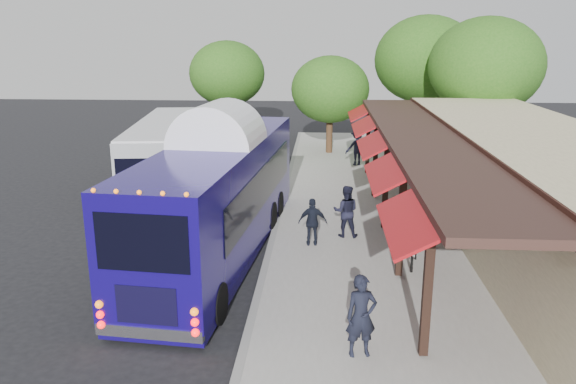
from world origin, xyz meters
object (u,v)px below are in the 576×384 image
(coach_bus, at_px, (220,191))
(ped_d, at_px, (357,147))
(city_bus, at_px, (165,148))
(ped_c, at_px, (313,222))
(sign_board, at_px, (413,249))
(ped_a, at_px, (361,316))
(ped_b, at_px, (346,211))

(coach_bus, distance_m, ped_d, 13.08)
(coach_bus, distance_m, city_bus, 9.83)
(ped_c, bearing_deg, ped_d, -104.24)
(sign_board, bearing_deg, ped_c, 129.95)
(ped_a, relative_size, ped_c, 1.15)
(city_bus, distance_m, sign_board, 14.34)
(city_bus, relative_size, ped_b, 6.16)
(ped_b, distance_m, ped_d, 10.84)
(city_bus, height_order, ped_a, city_bus)
(coach_bus, relative_size, sign_board, 11.47)
(city_bus, distance_m, ped_d, 9.64)
(city_bus, xyz_separation_m, ped_a, (8.16, -14.74, -0.52))
(city_bus, relative_size, sign_board, 10.33)
(ped_b, xyz_separation_m, sign_board, (1.74, -2.85, -0.16))
(coach_bus, xyz_separation_m, ped_a, (3.94, -5.88, -0.97))
(ped_a, distance_m, ped_d, 18.01)
(city_bus, relative_size, ped_a, 6.05)
(coach_bus, height_order, ped_a, coach_bus)
(ped_d, height_order, sign_board, ped_d)
(ped_a, bearing_deg, coach_bus, 111.86)
(coach_bus, relative_size, ped_c, 7.74)
(ped_c, height_order, ped_d, ped_d)
(city_bus, bearing_deg, ped_c, -57.10)
(coach_bus, height_order, ped_d, coach_bus)
(ped_a, distance_m, ped_b, 7.19)
(coach_bus, bearing_deg, ped_c, 14.29)
(ped_d, bearing_deg, ped_b, 70.84)
(city_bus, height_order, ped_b, city_bus)
(coach_bus, height_order, city_bus, coach_bus)
(coach_bus, distance_m, ped_b, 4.22)
(ped_d, relative_size, sign_board, 1.80)
(ped_a, relative_size, ped_d, 0.95)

